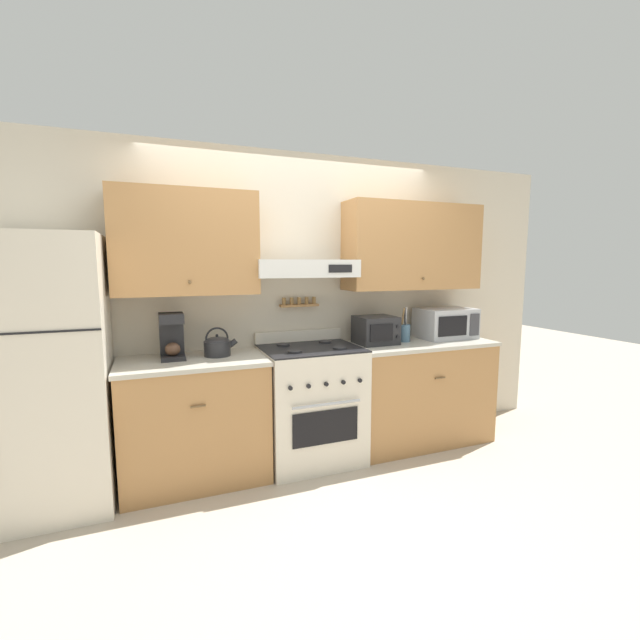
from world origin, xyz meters
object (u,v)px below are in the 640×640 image
(coffee_maker, at_px, (172,336))
(microwave, at_px, (445,323))
(tea_kettle, at_px, (218,346))
(toaster_oven, at_px, (376,330))
(stove_range, at_px, (311,404))
(utensil_crock, at_px, (404,332))
(refrigerator, at_px, (52,374))

(coffee_maker, bearing_deg, microwave, -0.29)
(tea_kettle, height_order, coffee_maker, coffee_maker)
(tea_kettle, height_order, toaster_oven, toaster_oven)
(stove_range, distance_m, utensil_crock, 1.07)
(microwave, relative_size, toaster_oven, 1.52)
(refrigerator, xyz_separation_m, utensil_crock, (2.73, 0.09, 0.10))
(refrigerator, height_order, toaster_oven, refrigerator)
(toaster_oven, bearing_deg, microwave, 1.48)
(tea_kettle, relative_size, utensil_crock, 0.83)
(stove_range, bearing_deg, toaster_oven, 6.04)
(utensil_crock, bearing_deg, tea_kettle, -180.00)
(stove_range, bearing_deg, coffee_maker, 174.68)
(stove_range, height_order, utensil_crock, utensil_crock)
(utensil_crock, bearing_deg, toaster_oven, -179.66)
(utensil_crock, distance_m, toaster_oven, 0.29)
(refrigerator, relative_size, utensil_crock, 5.89)
(refrigerator, relative_size, coffee_maker, 5.36)
(tea_kettle, xyz_separation_m, toaster_oven, (1.36, -0.00, 0.04))
(stove_range, height_order, toaster_oven, toaster_oven)
(refrigerator, distance_m, coffee_maker, 0.79)
(tea_kettle, bearing_deg, utensil_crock, 0.00)
(refrigerator, xyz_separation_m, tea_kettle, (1.08, 0.09, 0.10))
(toaster_oven, bearing_deg, refrigerator, -177.94)
(stove_range, distance_m, tea_kettle, 0.90)
(toaster_oven, bearing_deg, utensil_crock, 0.34)
(tea_kettle, height_order, microwave, microwave)
(toaster_oven, bearing_deg, tea_kettle, 179.93)
(coffee_maker, height_order, utensil_crock, coffee_maker)
(coffee_maker, xyz_separation_m, toaster_oven, (1.68, -0.03, -0.05))
(utensil_crock, bearing_deg, stove_range, -175.76)
(refrigerator, distance_m, utensil_crock, 2.73)
(stove_range, xyz_separation_m, toaster_oven, (0.63, 0.07, 0.57))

